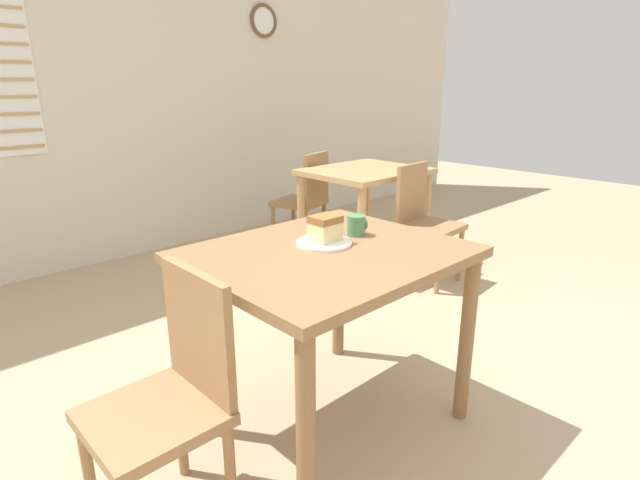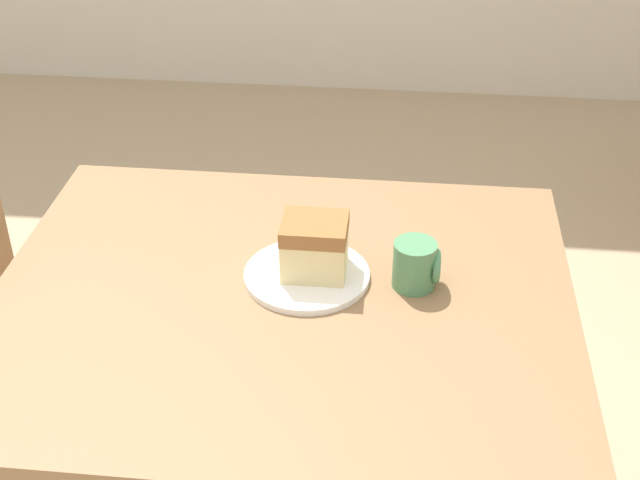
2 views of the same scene
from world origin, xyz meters
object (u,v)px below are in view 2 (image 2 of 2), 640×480
(dining_table_near, at_px, (283,347))
(cake_slice, at_px, (315,246))
(plate, at_px, (307,275))
(coffee_mug, at_px, (416,265))

(dining_table_near, distance_m, cake_slice, 0.19)
(plate, relative_size, coffee_mug, 2.59)
(plate, bearing_deg, dining_table_near, -123.52)
(dining_table_near, distance_m, coffee_mug, 0.28)
(dining_table_near, xyz_separation_m, cake_slice, (0.05, 0.06, 0.18))
(plate, bearing_deg, cake_slice, 27.77)
(cake_slice, bearing_deg, plate, -152.23)
(dining_table_near, relative_size, plate, 4.53)
(dining_table_near, height_order, coffee_mug, coffee_mug)
(coffee_mug, bearing_deg, dining_table_near, -166.20)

